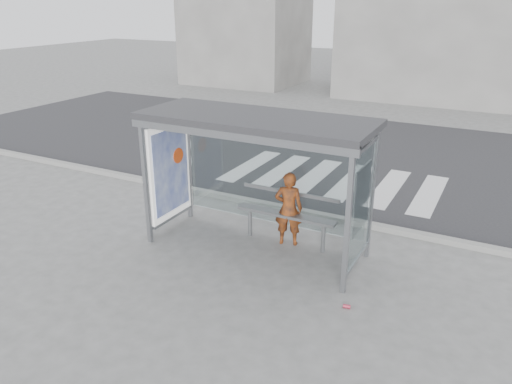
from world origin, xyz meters
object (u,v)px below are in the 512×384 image
person (289,209)px  soda_can (347,306)px  bus_shelter (239,147)px  bench (286,214)px

person → soda_can: bearing=120.3°
person → soda_can: person is taller
bus_shelter → person: size_ratio=2.85×
bench → person: bearing=-1.2°
bus_shelter → soda_can: bearing=-24.6°
bus_shelter → soda_can: 3.43m
bus_shelter → person: 1.56m
bus_shelter → person: (0.84, 0.43, -1.24)m
bus_shelter → bench: bus_shelter is taller
person → soda_can: size_ratio=12.81×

